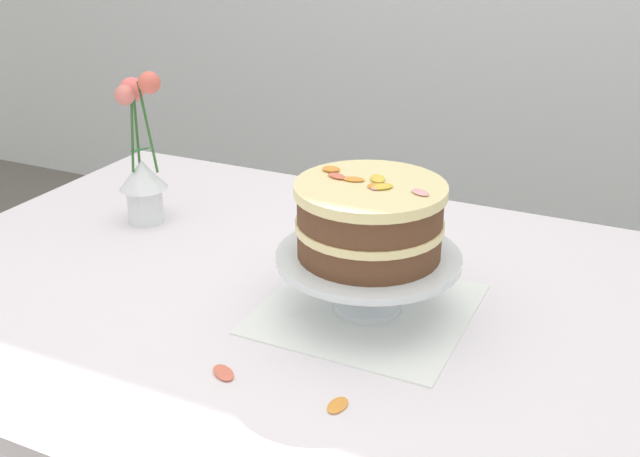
% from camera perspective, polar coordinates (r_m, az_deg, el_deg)
% --- Properties ---
extents(dining_table, '(1.40, 1.00, 0.74)m').
position_cam_1_polar(dining_table, '(1.30, -2.70, -8.25)').
color(dining_table, white).
rests_on(dining_table, ground).
extents(linen_napkin, '(0.32, 0.32, 0.00)m').
position_cam_1_polar(linen_napkin, '(1.20, 3.63, -6.16)').
color(linen_napkin, white).
rests_on(linen_napkin, dining_table).
extents(cake_stand, '(0.29, 0.29, 0.10)m').
position_cam_1_polar(cake_stand, '(1.16, 3.73, -2.68)').
color(cake_stand, silver).
rests_on(cake_stand, linen_napkin).
extents(layer_cake, '(0.23, 0.23, 0.12)m').
position_cam_1_polar(layer_cake, '(1.13, 3.83, 0.73)').
color(layer_cake, brown).
rests_on(layer_cake, cake_stand).
extents(flower_vase, '(0.11, 0.10, 0.31)m').
position_cam_1_polar(flower_vase, '(1.52, -13.52, 4.65)').
color(flower_vase, silver).
rests_on(flower_vase, dining_table).
extents(loose_petal_0, '(0.03, 0.04, 0.00)m').
position_cam_1_polar(loose_petal_0, '(0.99, 1.36, -13.42)').
color(loose_petal_0, orange).
rests_on(loose_petal_0, dining_table).
extents(loose_petal_1, '(0.05, 0.04, 0.01)m').
position_cam_1_polar(loose_petal_1, '(1.05, -7.43, -10.93)').
color(loose_petal_1, '#E56B51').
rests_on(loose_petal_1, dining_table).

